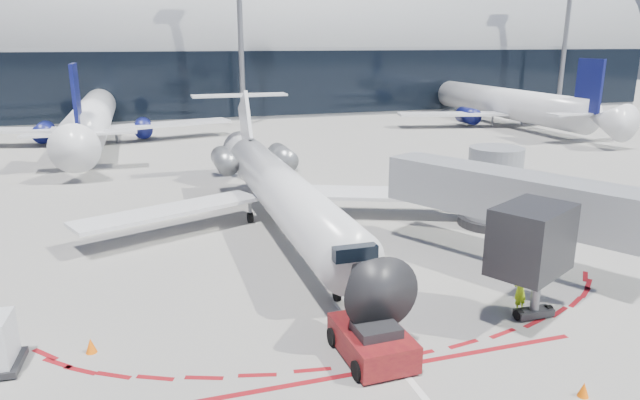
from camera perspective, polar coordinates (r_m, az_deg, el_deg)
name	(u,v)px	position (r m, az deg, el deg)	size (l,w,h in m)	color
ground	(307,252)	(30.43, -1.29, -5.27)	(260.00, 260.00, 0.00)	gray
apron_centerline	(297,240)	(32.24, -2.28, -4.05)	(0.25, 40.00, 0.01)	silver
apron_stop_bar	(399,366)	(20.72, 7.88, -16.11)	(14.00, 0.25, 0.01)	maroon
terminal_building	(191,56)	(92.67, -12.82, 13.82)	(150.00, 24.15, 24.00)	gray
jet_bridge	(504,198)	(31.02, 17.95, 0.20)	(10.03, 15.20, 4.90)	gray
light_mast_centre	(240,27)	(76.44, -7.98, 16.73)	(0.70, 0.70, 25.00)	slate
light_mast_east	(566,30)	(98.09, 23.42, 15.38)	(0.70, 0.70, 25.00)	slate
regional_jet	(279,188)	(33.92, -4.12, 1.25)	(23.76, 29.30, 7.34)	silver
pushback_tug	(372,341)	(20.84, 5.26, -13.85)	(2.44, 5.50, 1.42)	#560C14
ramp_worker	(520,290)	(25.19, 19.38, -8.45)	(0.70, 0.46, 1.91)	#C6FF1A
safety_cone_left	(91,346)	(22.73, -21.94, -13.35)	(0.40, 0.40, 0.56)	#FC6105
safety_cone_right	(584,390)	(20.70, 24.86, -16.82)	(0.35, 0.35, 0.49)	#FC6105
bg_airliner_1	(90,91)	(67.53, -21.99, 10.12)	(34.98, 37.04, 11.32)	silver
bg_airliner_2	(506,82)	(80.49, 18.09, 11.18)	(34.93, 36.98, 11.30)	silver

